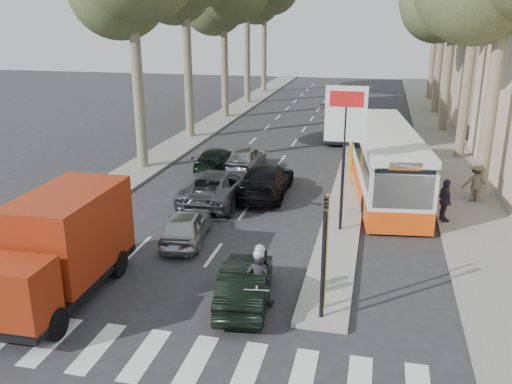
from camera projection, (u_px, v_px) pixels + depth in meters
ground at (222, 284)px, 16.87m from camera, size 120.00×120.00×0.00m
sidewalk_right at (439, 133)px, 38.20m from camera, size 3.20×70.00×0.12m
median_left at (224, 117)px, 44.50m from camera, size 2.40×64.00×0.12m
traffic_island at (350, 186)px, 26.35m from camera, size 1.50×26.00×0.16m
billboard at (345, 139)px, 19.67m from camera, size 1.50×12.10×5.60m
traffic_light_island at (324, 237)px, 14.02m from camera, size 0.16×0.41×3.60m
silver_hatchback at (186, 226)px, 19.85m from camera, size 1.88×3.72×1.22m
dark_hatchback at (245, 283)px, 15.59m from camera, size 1.80×3.95×1.26m
queue_car_a at (217, 186)px, 24.13m from camera, size 2.46×5.22×1.44m
queue_car_b at (265, 180)px, 24.98m from camera, size 2.13×5.13×1.48m
queue_car_c at (246, 158)px, 29.23m from camera, size 1.73×3.92×1.31m
queue_car_d at (338, 130)px, 35.86m from camera, size 1.80×4.54×1.47m
queue_car_e at (216, 159)px, 29.23m from camera, size 1.68×4.07×1.18m
red_truck at (61, 246)px, 15.66m from camera, size 2.29×5.78×3.06m
city_bus at (384, 159)px, 25.29m from camera, size 3.84×11.65×3.01m
motorcycle at (259, 281)px, 15.12m from camera, size 0.94×2.32×1.98m
pedestrian_near at (445, 200)px, 21.45m from camera, size 0.76×1.12×1.74m
pedestrian_far at (475, 182)px, 23.74m from camera, size 1.22×0.75×1.75m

